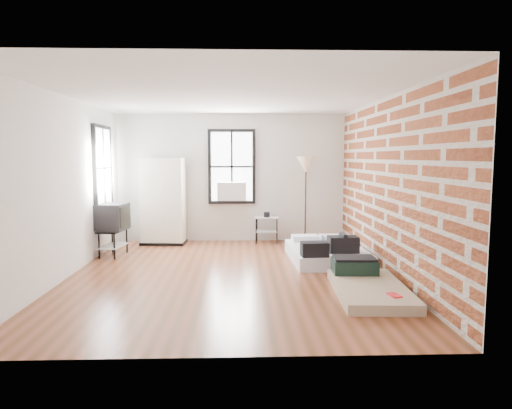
{
  "coord_description": "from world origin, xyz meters",
  "views": [
    {
      "loc": [
        0.19,
        -7.1,
        1.87
      ],
      "look_at": [
        0.44,
        0.3,
        1.09
      ],
      "focal_mm": 32.0,
      "sensor_mm": 36.0,
      "label": 1
    }
  ],
  "objects_px": {
    "mattress_bare": "(366,283)",
    "side_table": "(267,222)",
    "floor_lamp": "(306,168)",
    "wardrobe": "(163,201)",
    "tv_stand": "(113,219)",
    "mattress_main": "(327,252)"
  },
  "relations": [
    {
      "from": "mattress_bare",
      "to": "side_table",
      "type": "xyz_separation_m",
      "value": [
        -1.18,
        3.67,
        0.34
      ]
    },
    {
      "from": "mattress_bare",
      "to": "floor_lamp",
      "type": "distance_m",
      "value": 3.92
    },
    {
      "from": "floor_lamp",
      "to": "wardrobe",
      "type": "bearing_deg",
      "value": -180.0
    },
    {
      "from": "side_table",
      "to": "tv_stand",
      "type": "xyz_separation_m",
      "value": [
        -2.97,
        -1.24,
        0.26
      ]
    },
    {
      "from": "tv_stand",
      "to": "floor_lamp",
      "type": "bearing_deg",
      "value": 24.89
    },
    {
      "from": "wardrobe",
      "to": "side_table",
      "type": "distance_m",
      "value": 2.27
    },
    {
      "from": "floor_lamp",
      "to": "side_table",
      "type": "bearing_deg",
      "value": 175.19
    },
    {
      "from": "wardrobe",
      "to": "tv_stand",
      "type": "relative_size",
      "value": 1.86
    },
    {
      "from": "mattress_bare",
      "to": "wardrobe",
      "type": "distance_m",
      "value": 5.02
    },
    {
      "from": "mattress_bare",
      "to": "tv_stand",
      "type": "distance_m",
      "value": 4.85
    },
    {
      "from": "wardrobe",
      "to": "side_table",
      "type": "xyz_separation_m",
      "value": [
        2.22,
        0.07,
        -0.47
      ]
    },
    {
      "from": "mattress_main",
      "to": "side_table",
      "type": "bearing_deg",
      "value": 116.88
    },
    {
      "from": "floor_lamp",
      "to": "tv_stand",
      "type": "height_order",
      "value": "floor_lamp"
    },
    {
      "from": "mattress_bare",
      "to": "wardrobe",
      "type": "height_order",
      "value": "wardrobe"
    },
    {
      "from": "mattress_bare",
      "to": "floor_lamp",
      "type": "height_order",
      "value": "floor_lamp"
    },
    {
      "from": "wardrobe",
      "to": "floor_lamp",
      "type": "height_order",
      "value": "floor_lamp"
    },
    {
      "from": "mattress_main",
      "to": "mattress_bare",
      "type": "height_order",
      "value": "mattress_main"
    },
    {
      "from": "side_table",
      "to": "tv_stand",
      "type": "bearing_deg",
      "value": -157.41
    },
    {
      "from": "mattress_main",
      "to": "floor_lamp",
      "type": "distance_m",
      "value": 2.25
    },
    {
      "from": "tv_stand",
      "to": "side_table",
      "type": "bearing_deg",
      "value": 30.43
    },
    {
      "from": "floor_lamp",
      "to": "mattress_main",
      "type": "bearing_deg",
      "value": -84.82
    },
    {
      "from": "wardrobe",
      "to": "mattress_main",
      "type": "bearing_deg",
      "value": -23.36
    }
  ]
}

